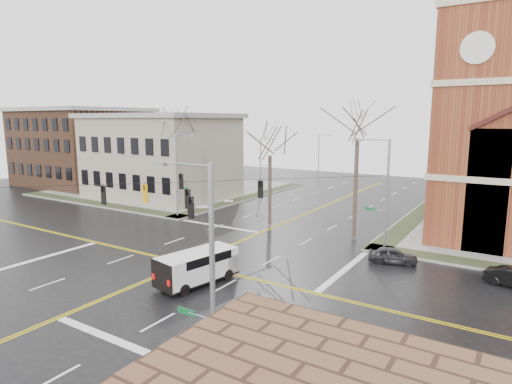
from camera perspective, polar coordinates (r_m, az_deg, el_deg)
The scene contains 17 objects.
ground at distance 32.92m, azimuth -9.17°, elevation -9.40°, with size 120.00×120.00×0.00m, color black.
sidewalks at distance 32.90m, azimuth -9.18°, elevation -9.28°, with size 80.00×80.00×0.17m.
road_markings at distance 32.92m, azimuth -9.17°, elevation -9.39°, with size 100.00×100.00×0.01m.
civic_building_a at distance 61.03m, azimuth -12.44°, elevation 4.52°, with size 18.00×14.00×11.00m, color tan.
civic_building_b at distance 77.51m, azimuth -22.04°, elevation 5.45°, with size 18.00×16.00×12.00m, color brown.
signal_pole_ne at distance 36.43m, azimuth 16.81°, elevation 0.18°, with size 2.75×0.22×9.00m.
signal_pole_nw at distance 47.63m, azimuth -10.43°, elevation 2.56°, with size 2.75×0.22×9.00m.
signal_pole_se at distance 16.10m, azimuth -6.34°, elevation -11.18°, with size 2.75×0.22×9.00m.
span_wires at distance 31.47m, azimuth -9.47°, elevation 1.34°, with size 23.02×23.02×0.03m.
traffic_signals at distance 31.10m, azimuth -10.25°, elevation -0.18°, with size 8.21×8.26×1.30m.
streetlight_north_a at distance 60.41m, azimuth 0.72°, elevation 3.71°, with size 2.30×0.20×8.00m.
streetlight_north_b at distance 78.09m, azimuth 8.45°, elevation 4.94°, with size 2.30×0.20×8.00m.
cargo_van at distance 28.77m, azimuth -7.48°, elevation -9.54°, with size 3.24×5.90×2.13m.
parked_car_a at distance 34.01m, azimuth 17.77°, elevation -8.06°, with size 1.43×3.55×1.21m, color black.
tree_nw_far at distance 50.57m, azimuth -10.24°, elevation 7.96°, with size 4.00×4.00×12.94m.
tree_nw_near at distance 42.31m, azimuth 1.87°, elevation 5.51°, with size 4.00×4.00×10.54m.
tree_ne at distance 38.54m, azimuth 13.40°, elevation 7.82°, with size 4.00×4.00×13.34m.
Camera 1 is at (20.78, -23.22, 10.64)m, focal length 30.00 mm.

